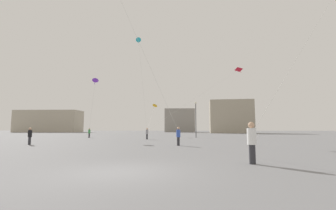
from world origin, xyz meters
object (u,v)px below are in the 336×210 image
object	(u,v)px
person_in_black	(30,135)
person_in_blue	(178,135)
kite_cyan_diamond	(139,42)
kite_amber_diamond	(155,106)
person_in_green	(89,133)
kite_crimson_delta	(236,71)
building_right_hall	(231,117)
building_left_hall	(49,121)
building_centre_hall	(179,121)
person_in_white	(252,141)
kite_violet_diamond	(95,81)
lamppost_east	(196,114)
person_in_grey	(147,133)

from	to	relation	value
person_in_black	person_in_blue	bearing A→B (deg)	28.24
kite_cyan_diamond	kite_amber_diamond	bearing A→B (deg)	81.35
person_in_green	person_in_blue	world-z (taller)	person_in_blue
kite_crimson_delta	building_right_hall	distance (m)	34.58
building_left_hall	building_centre_hall	size ratio (longest dim) A/B	1.97
person_in_black	building_centre_hall	distance (m)	79.47
person_in_white	person_in_blue	size ratio (longest dim) A/B	1.09
kite_violet_diamond	building_centre_hall	world-z (taller)	building_centre_hall
building_left_hall	lamppost_east	xyz separation A→B (m)	(58.80, -52.72, -0.56)
kite_amber_diamond	kite_crimson_delta	xyz separation A→B (m)	(16.01, 1.08, 6.80)
kite_cyan_diamond	kite_violet_diamond	xyz separation A→B (m)	(-5.22, -4.17, -7.17)
person_in_grey	building_centre_hall	world-z (taller)	building_centre_hall
person_in_green	lamppost_east	size ratio (longest dim) A/B	0.26
person_in_blue	kite_violet_diamond	size ratio (longest dim) A/B	0.23
person_in_black	kite_cyan_diamond	world-z (taller)	kite_cyan_diamond
person_in_blue	kite_crimson_delta	distance (m)	29.15
person_in_grey	kite_crimson_delta	xyz separation A→B (m)	(15.43, 13.01, 11.89)
person_in_blue	kite_crimson_delta	bearing A→B (deg)	-123.51
kite_cyan_diamond	building_right_hall	distance (m)	50.06
kite_crimson_delta	kite_violet_diamond	bearing A→B (deg)	-147.50
kite_violet_diamond	building_right_hall	xyz separation A→B (m)	(27.53, 47.86, -2.77)
person_in_white	person_in_blue	distance (m)	11.03
person_in_blue	building_right_hall	size ratio (longest dim) A/B	0.12
person_in_white	building_left_hall	xyz separation A→B (m)	(-60.17, 80.79, 3.47)
kite_crimson_delta	kite_amber_diamond	bearing A→B (deg)	-176.16
building_centre_hall	lamppost_east	xyz separation A→B (m)	(4.80, -60.93, -1.03)
person_in_white	lamppost_east	world-z (taller)	lamppost_east
kite_violet_diamond	kite_crimson_delta	xyz separation A→B (m)	(22.63, 14.42, 4.56)
kite_cyan_diamond	lamppost_east	world-z (taller)	kite_cyan_diamond
person_in_white	person_in_green	bearing A→B (deg)	-79.46
kite_crimson_delta	lamppost_east	distance (m)	13.92
building_right_hall	person_in_green	bearing A→B (deg)	-126.44
person_in_white	kite_violet_diamond	xyz separation A→B (m)	(-15.70, 20.46, 7.21)
person_in_green	person_in_blue	distance (m)	22.29
person_in_black	building_left_hall	xyz separation A→B (m)	(-42.35, 70.30, 3.58)
kite_cyan_diamond	building_left_hall	size ratio (longest dim) A/B	0.57
person_in_grey	building_right_hall	xyz separation A→B (m)	(20.33, 46.45, 4.56)
person_in_green	kite_cyan_diamond	bearing A→B (deg)	166.50
person_in_white	person_in_blue	xyz separation A→B (m)	(-3.62, 10.42, -0.08)
kite_amber_diamond	kite_violet_diamond	bearing A→B (deg)	-116.39
kite_amber_diamond	lamppost_east	world-z (taller)	kite_amber_diamond
kite_amber_diamond	lamppost_east	size ratio (longest dim) A/B	2.13
person_in_green	building_right_hall	world-z (taller)	building_right_hall
building_right_hall	building_centre_hall	bearing A→B (deg)	131.03
person_in_white	person_in_grey	bearing A→B (deg)	-93.78
kite_violet_diamond	kite_cyan_diamond	bearing A→B (deg)	38.58
building_left_hall	building_centre_hall	distance (m)	54.62
kite_violet_diamond	kite_crimson_delta	size ratio (longest dim) A/B	0.44
building_centre_hall	person_in_black	bearing A→B (deg)	-98.44
kite_cyan_diamond	kite_amber_diamond	size ratio (longest dim) A/B	1.16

